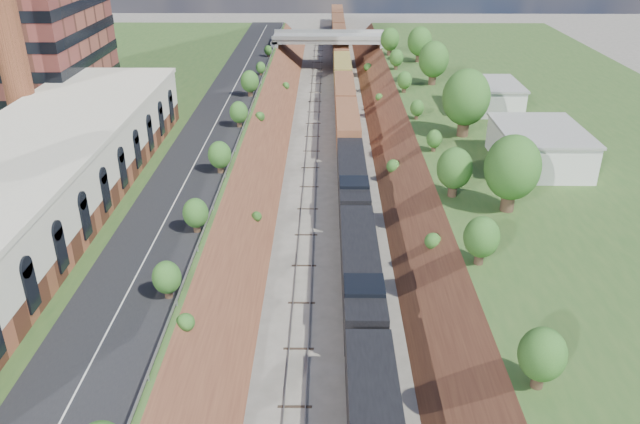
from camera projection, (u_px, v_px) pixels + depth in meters
platform_left at (73, 158)px, 79.86m from camera, size 44.00×180.00×5.00m
platform_right at (589, 160)px, 79.23m from camera, size 44.00×180.00×5.00m
embankment_left at (245, 177)px, 80.74m from camera, size 10.00×180.00×10.00m
embankment_right at (415, 177)px, 80.53m from camera, size 10.00×180.00×10.00m
rail_left_track at (310, 176)px, 80.62m from camera, size 1.58×180.00×0.18m
rail_right_track at (350, 177)px, 80.57m from camera, size 1.58×180.00×0.18m
road at (207, 140)px, 78.57m from camera, size 8.00×180.00×0.10m
guardrail at (239, 137)px, 78.14m from camera, size 0.10×171.00×0.70m
commercial_building at (28, 183)px, 57.41m from camera, size 14.30×62.30×7.00m
overpass at (329, 45)px, 134.21m from camera, size 24.50×8.30×7.40m
white_building_near at (539, 148)px, 70.16m from camera, size 9.00×12.00×4.00m
white_building_far at (489, 97)px, 90.02m from camera, size 8.00×10.00×3.60m
tree_right_large at (512, 168)px, 58.39m from camera, size 5.25×5.25×7.61m
tree_left_crest at (157, 311)px, 41.72m from camera, size 2.45×2.45×3.55m
freight_train at (344, 84)px, 112.84m from camera, size 3.29×184.18×4.84m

